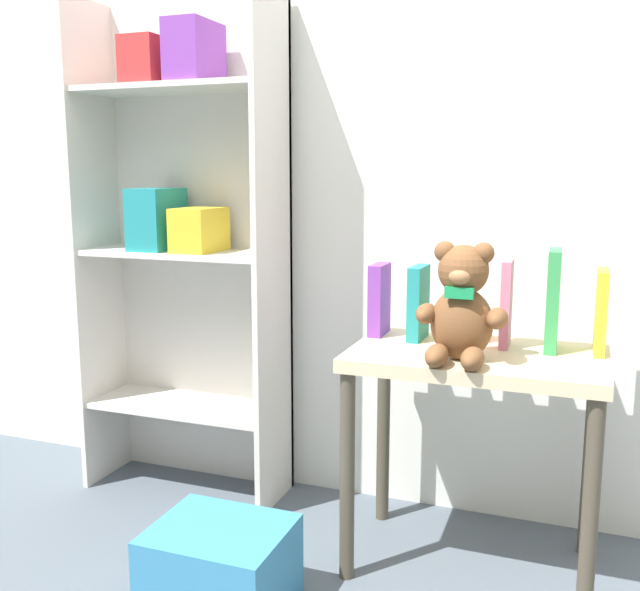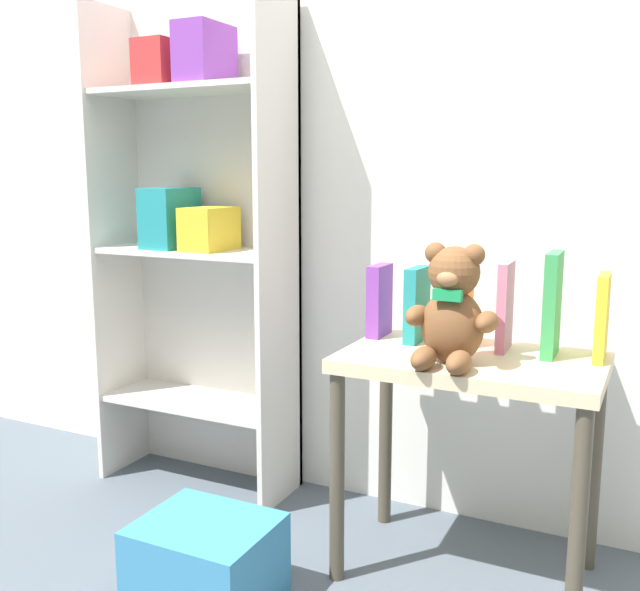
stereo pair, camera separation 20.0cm
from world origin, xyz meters
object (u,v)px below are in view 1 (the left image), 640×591
object	(u,v)px
book_standing_green	(553,300)
display_table	(476,388)
storage_bin	(220,568)
teddy_bear	(461,307)
book_standing_orange	(462,303)
book_standing_teal	(418,303)
book_standing_purple	(379,299)
book_standing_pink	(506,303)
bookshelf_side	(186,224)
book_standing_yellow	(601,312)

from	to	relation	value
book_standing_green	display_table	bearing A→B (deg)	-154.04
display_table	storage_bin	distance (m)	0.80
teddy_bear	book_standing_orange	world-z (taller)	teddy_bear
book_standing_teal	book_standing_orange	size ratio (longest dim) A/B	0.97
book_standing_purple	book_standing_teal	size ratio (longest dim) A/B	0.99
book_standing_pink	book_standing_purple	bearing A→B (deg)	176.31
bookshelf_side	book_standing_pink	xyz separation A→B (m)	(1.05, -0.10, -0.18)
book_standing_pink	storage_bin	bearing A→B (deg)	-141.55
teddy_bear	book_standing_green	size ratio (longest dim) A/B	1.11
bookshelf_side	book_standing_green	xyz separation A→B (m)	(1.17, -0.11, -0.16)
bookshelf_side	teddy_bear	size ratio (longest dim) A/B	5.46
book_standing_teal	book_standing_green	size ratio (longest dim) A/B	0.78
bookshelf_side	book_standing_orange	size ratio (longest dim) A/B	7.57
display_table	book_standing_purple	distance (m)	0.38
bookshelf_side	book_standing_teal	xyz separation A→B (m)	(0.81, -0.11, -0.19)
display_table	book_standing_teal	xyz separation A→B (m)	(-0.18, 0.09, 0.21)
book_standing_purple	book_standing_yellow	bearing A→B (deg)	-0.89
bookshelf_side	book_standing_pink	distance (m)	1.07
book_standing_purple	book_standing_green	xyz separation A→B (m)	(0.48, -0.02, 0.03)
teddy_bear	display_table	bearing A→B (deg)	74.29
display_table	book_standing_orange	xyz separation A→B (m)	(-0.06, 0.11, 0.21)
book_standing_teal	book_standing_orange	bearing A→B (deg)	10.98
display_table	teddy_bear	xyz separation A→B (m)	(-0.03, -0.10, 0.24)
teddy_bear	book_standing_green	distance (m)	0.29
teddy_bear	storage_bin	world-z (taller)	teddy_bear
book_standing_pink	book_standing_green	world-z (taller)	book_standing_green
book_standing_purple	book_standing_orange	distance (m)	0.24
bookshelf_side	book_standing_purple	distance (m)	0.73
teddy_bear	book_standing_pink	bearing A→B (deg)	66.12
book_standing_teal	book_standing_pink	distance (m)	0.24
book_standing_pink	book_standing_green	size ratio (longest dim) A/B	0.88
book_standing_orange	book_standing_green	bearing A→B (deg)	-4.65
book_standing_purple	book_standing_teal	distance (m)	0.12
book_standing_pink	book_standing_yellow	world-z (taller)	book_standing_pink
book_standing_purple	bookshelf_side	bearing A→B (deg)	172.27
display_table	book_standing_yellow	distance (m)	0.38
display_table	storage_bin	xyz separation A→B (m)	(-0.55, -0.42, -0.40)
teddy_bear	book_standing_yellow	size ratio (longest dim) A/B	1.36
bookshelf_side	storage_bin	xyz separation A→B (m)	(0.44, -0.62, -0.80)
book_standing_yellow	storage_bin	world-z (taller)	book_standing_yellow
bookshelf_side	storage_bin	world-z (taller)	bookshelf_side
bookshelf_side	teddy_bear	xyz separation A→B (m)	(0.97, -0.30, -0.16)
book_standing_orange	book_standing_teal	bearing A→B (deg)	-172.51
book_standing_yellow	bookshelf_side	bearing A→B (deg)	174.58
teddy_bear	book_standing_purple	world-z (taller)	teddy_bear
book_standing_pink	book_standing_green	distance (m)	0.12
book_standing_green	book_standing_teal	bearing A→B (deg)	179.46
bookshelf_side	book_standing_teal	world-z (taller)	bookshelf_side
book_standing_teal	book_standing_orange	distance (m)	0.12
teddy_bear	book_standing_pink	distance (m)	0.22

